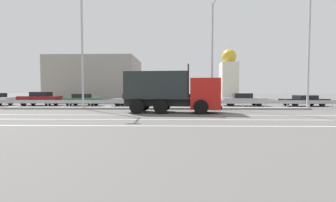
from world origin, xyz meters
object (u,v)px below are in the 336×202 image
at_px(dump_truck, 184,95).
at_px(street_lamp_3, 310,48).
at_px(parked_car_2, 83,100).
at_px(church_tower, 229,75).
at_px(parked_car_3, 131,100).
at_px(parked_car_4, 187,100).
at_px(parked_car_1, 40,99).
at_px(street_lamp_1, 81,45).
at_px(street_lamp_2, 213,50).
at_px(median_road_sign, 199,95).
at_px(parked_car_5, 243,99).
at_px(parked_car_6, 304,100).

relative_size(dump_truck, street_lamp_3, 0.75).
distance_m(parked_car_2, church_tower, 34.50).
height_order(parked_car_3, church_tower, church_tower).
bearing_deg(parked_car_4, dump_truck, 177.43).
distance_m(street_lamp_3, parked_car_3, 17.85).
relative_size(parked_car_1, parked_car_2, 1.10).
bearing_deg(parked_car_1, church_tower, -48.76).
relative_size(street_lamp_1, parked_car_1, 2.40).
distance_m(dump_truck, parked_car_3, 9.44).
bearing_deg(parked_car_3, street_lamp_2, -115.98).
relative_size(street_lamp_1, parked_car_4, 2.39).
relative_size(street_lamp_1, church_tower, 0.87).
bearing_deg(church_tower, parked_car_3, -123.44).
distance_m(median_road_sign, parked_car_2, 13.29).
bearing_deg(street_lamp_3, parked_car_4, 153.81).
distance_m(parked_car_4, parked_car_5, 6.18).
bearing_deg(parked_car_3, parked_car_6, -86.18).
xyz_separation_m(dump_truck, parked_car_4, (0.77, 8.07, -0.62)).
relative_size(median_road_sign, parked_car_6, 0.53).
bearing_deg(parked_car_6, street_lamp_2, 109.21).
distance_m(median_road_sign, street_lamp_2, 4.08).
distance_m(parked_car_1, church_tower, 37.74).
distance_m(street_lamp_3, parked_car_5, 8.08).
height_order(dump_truck, street_lamp_1, street_lamp_1).
distance_m(dump_truck, parked_car_6, 15.49).
xyz_separation_m(street_lamp_1, parked_car_6, (22.43, 4.80, -5.08)).
bearing_deg(parked_car_4, street_lamp_3, -113.33).
bearing_deg(dump_truck, church_tower, 165.20).
height_order(street_lamp_1, parked_car_6, street_lamp_1).
xyz_separation_m(parked_car_6, church_tower, (-1.84, 25.79, 4.70)).
height_order(parked_car_4, church_tower, church_tower).
height_order(dump_truck, parked_car_3, dump_truck).
relative_size(dump_truck, parked_car_1, 1.70).
height_order(parked_car_1, parked_car_2, parked_car_1).
xyz_separation_m(parked_car_5, church_tower, (4.64, 25.37, 4.62)).
height_order(street_lamp_2, church_tower, church_tower).
xyz_separation_m(median_road_sign, street_lamp_1, (-10.53, -0.38, 4.39)).
height_order(street_lamp_3, church_tower, church_tower).
height_order(parked_car_2, parked_car_4, parked_car_2).
relative_size(parked_car_2, parked_car_6, 0.81).
xyz_separation_m(parked_car_3, parked_car_5, (12.40, 0.45, 0.04)).
bearing_deg(parked_car_4, parked_car_5, -86.71).
bearing_deg(median_road_sign, parked_car_1, 164.87).
bearing_deg(parked_car_2, dump_truck, 55.24).
relative_size(street_lamp_3, church_tower, 0.82).
distance_m(street_lamp_2, parked_car_3, 10.41).
bearing_deg(parked_car_2, median_road_sign, 70.80).
relative_size(street_lamp_3, parked_car_5, 2.04).
xyz_separation_m(street_lamp_3, parked_car_6, (2.32, 4.71, -4.74)).
xyz_separation_m(parked_car_1, church_tower, (27.45, 25.50, 4.55)).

